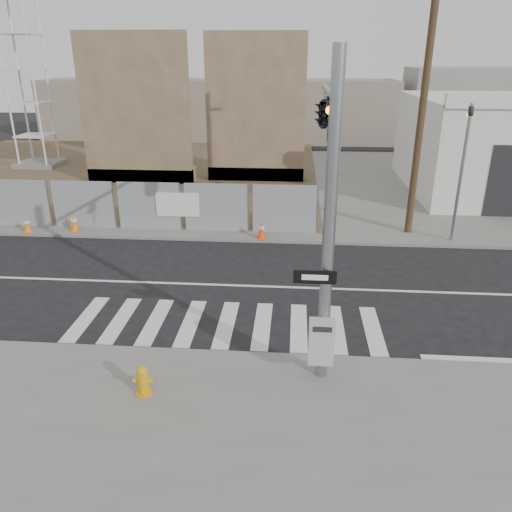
# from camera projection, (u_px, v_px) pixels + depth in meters

# --- Properties ---
(ground) EXTENTS (100.00, 100.00, 0.00)m
(ground) POSITION_uv_depth(u_px,v_px,m) (237.00, 286.00, 16.10)
(ground) COLOR black
(ground) RESTS_ON ground
(sidewalk_far) EXTENTS (50.00, 20.00, 0.12)m
(sidewalk_far) POSITION_uv_depth(u_px,v_px,m) (264.00, 182.00, 29.02)
(sidewalk_far) COLOR slate
(sidewalk_far) RESTS_ON ground
(signal_pole) EXTENTS (0.96, 5.87, 7.00)m
(signal_pole) POSITION_uv_depth(u_px,v_px,m) (325.00, 148.00, 12.23)
(signal_pole) COLOR gray
(signal_pole) RESTS_ON sidewalk_near
(far_signal_pole) EXTENTS (0.16, 0.20, 5.60)m
(far_signal_pole) POSITION_uv_depth(u_px,v_px,m) (464.00, 155.00, 18.46)
(far_signal_pole) COLOR gray
(far_signal_pole) RESTS_ON sidewalk_far
(chain_link_fence) EXTENTS (24.60, 0.04, 2.00)m
(chain_link_fence) POSITION_uv_depth(u_px,v_px,m) (15.00, 203.00, 21.03)
(chain_link_fence) COLOR gray
(chain_link_fence) RESTS_ON sidewalk_far
(concrete_wall_left) EXTENTS (6.00, 1.30, 8.00)m
(concrete_wall_left) POSITION_uv_depth(u_px,v_px,m) (137.00, 124.00, 27.44)
(concrete_wall_left) COLOR brown
(concrete_wall_left) RESTS_ON sidewalk_far
(concrete_wall_right) EXTENTS (5.50, 1.30, 8.00)m
(concrete_wall_right) POSITION_uv_depth(u_px,v_px,m) (256.00, 123.00, 27.89)
(concrete_wall_right) COLOR brown
(concrete_wall_right) RESTS_ON sidewalk_far
(crane_tower) EXTENTS (2.60, 2.60, 18.15)m
(crane_tower) POSITION_uv_depth(u_px,v_px,m) (16.00, 17.00, 29.54)
(crane_tower) COLOR slate
(crane_tower) RESTS_ON sidewalk_far
(utility_pole_right) EXTENTS (1.60, 0.28, 10.00)m
(utility_pole_right) POSITION_uv_depth(u_px,v_px,m) (423.00, 104.00, 18.76)
(utility_pole_right) COLOR #483621
(utility_pole_right) RESTS_ON sidewalk_far
(fire_hydrant) EXTENTS (0.42, 0.37, 0.69)m
(fire_hydrant) POSITION_uv_depth(u_px,v_px,m) (143.00, 380.00, 10.64)
(fire_hydrant) COLOR #D3950B
(fire_hydrant) RESTS_ON sidewalk_near
(traffic_cone_b) EXTENTS (0.43, 0.43, 0.65)m
(traffic_cone_b) POSITION_uv_depth(u_px,v_px,m) (27.00, 225.00, 20.51)
(traffic_cone_b) COLOR orange
(traffic_cone_b) RESTS_ON sidewalk_far
(traffic_cone_c) EXTENTS (0.39, 0.39, 0.72)m
(traffic_cone_c) POSITION_uv_depth(u_px,v_px,m) (74.00, 223.00, 20.64)
(traffic_cone_c) COLOR orange
(traffic_cone_c) RESTS_ON sidewalk_far
(traffic_cone_d) EXTENTS (0.40, 0.40, 0.68)m
(traffic_cone_d) POSITION_uv_depth(u_px,v_px,m) (261.00, 230.00, 19.79)
(traffic_cone_d) COLOR #FF450D
(traffic_cone_d) RESTS_ON sidewalk_far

